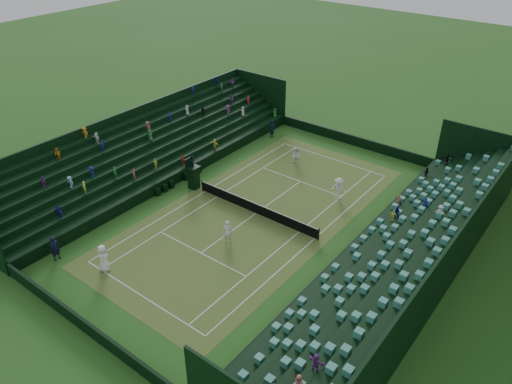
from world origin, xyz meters
TOP-DOWN VIEW (x-y plane):
  - ground at (0.00, 0.00)m, footprint 160.00×160.00m
  - court_surface at (0.00, 0.00)m, footprint 12.97×26.77m
  - perimeter_wall_north at (0.00, 15.88)m, footprint 17.17×0.20m
  - perimeter_wall_south at (0.00, -15.88)m, footprint 17.17×0.20m
  - perimeter_wall_east at (8.48, 0.00)m, footprint 0.20×31.77m
  - perimeter_wall_west at (-8.48, 0.00)m, footprint 0.20×31.77m
  - north_grandstand at (12.66, 0.00)m, footprint 6.60×32.00m
  - south_grandstand at (-12.66, 0.00)m, footprint 6.60×32.00m
  - tennis_net at (0.00, 0.00)m, footprint 11.67×0.10m
  - umpire_chair at (-6.69, -0.09)m, footprint 0.98×0.98m
  - courtside_chairs at (-8.29, -0.36)m, footprint 0.47×5.44m
  - player_near_west at (-3.85, -11.68)m, footprint 1.06×0.75m
  - player_near_east at (0.65, -4.21)m, footprint 0.80×0.76m
  - player_far_west at (-2.19, 8.97)m, footprint 0.84×0.67m
  - player_far_east at (3.99, 5.97)m, footprint 1.40×1.06m
  - line_judge_north at (-7.43, 12.38)m, footprint 0.59×0.77m
  - line_judge_south at (-7.46, -12.97)m, footprint 0.45×0.68m

SIDE VIEW (x-z plane):
  - ground at x=0.00m, z-range 0.00..0.00m
  - court_surface at x=0.00m, z-range 0.00..0.01m
  - courtside_chairs at x=-8.29m, z-range -0.12..0.89m
  - perimeter_wall_north at x=0.00m, z-range 0.00..1.00m
  - perimeter_wall_south at x=0.00m, z-range 0.00..1.00m
  - perimeter_wall_east at x=8.48m, z-range 0.00..1.00m
  - perimeter_wall_west at x=-8.48m, z-range 0.00..1.00m
  - tennis_net at x=0.00m, z-range 0.00..1.06m
  - player_far_west at x=-2.19m, z-range 0.00..1.67m
  - player_near_east at x=0.65m, z-range 0.00..1.85m
  - line_judge_south at x=-7.46m, z-range 0.00..1.87m
  - line_judge_north at x=-7.43m, z-range 0.00..1.89m
  - player_far_east at x=3.99m, z-range 0.00..1.92m
  - player_near_west at x=-3.85m, z-range 0.00..2.03m
  - umpire_chair at x=-6.69m, z-range -0.22..2.86m
  - north_grandstand at x=12.66m, z-range -0.90..4.00m
  - south_grandstand at x=-12.66m, z-range -0.90..4.00m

